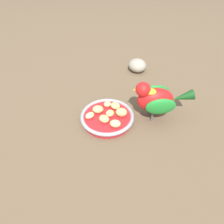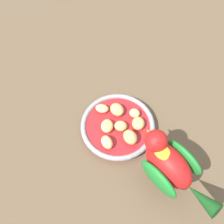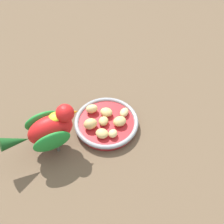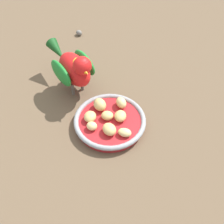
% 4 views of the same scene
% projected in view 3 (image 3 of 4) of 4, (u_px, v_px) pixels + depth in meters
% --- Properties ---
extents(ground_plane, '(4.00, 4.00, 0.00)m').
position_uv_depth(ground_plane, '(114.00, 131.00, 0.90)').
color(ground_plane, brown).
extents(feeding_bowl, '(0.19, 0.19, 0.03)m').
position_uv_depth(feeding_bowl, '(106.00, 123.00, 0.90)').
color(feeding_bowl, '#AD1E23').
rests_on(feeding_bowl, ground_plane).
extents(apple_piece_0, '(0.04, 0.04, 0.03)m').
position_uv_depth(apple_piece_0, '(90.00, 124.00, 0.87)').
color(apple_piece_0, tan).
rests_on(apple_piece_0, feeding_bowl).
extents(apple_piece_1, '(0.04, 0.04, 0.02)m').
position_uv_depth(apple_piece_1, '(124.00, 112.00, 0.90)').
color(apple_piece_1, '#E5C67F').
rests_on(apple_piece_1, feeding_bowl).
extents(apple_piece_2, '(0.04, 0.04, 0.03)m').
position_uv_depth(apple_piece_2, '(120.00, 121.00, 0.88)').
color(apple_piece_2, tan).
rests_on(apple_piece_2, feeding_bowl).
extents(apple_piece_3, '(0.05, 0.05, 0.02)m').
position_uv_depth(apple_piece_3, '(106.00, 112.00, 0.90)').
color(apple_piece_3, tan).
rests_on(apple_piece_3, feeding_bowl).
extents(apple_piece_4, '(0.05, 0.05, 0.02)m').
position_uv_depth(apple_piece_4, '(102.00, 133.00, 0.85)').
color(apple_piece_4, tan).
rests_on(apple_piece_4, feeding_bowl).
extents(apple_piece_5, '(0.04, 0.04, 0.02)m').
position_uv_depth(apple_piece_5, '(113.00, 133.00, 0.85)').
color(apple_piece_5, '#E5C67F').
rests_on(apple_piece_5, feeding_bowl).
extents(apple_piece_6, '(0.04, 0.04, 0.02)m').
position_uv_depth(apple_piece_6, '(104.00, 121.00, 0.88)').
color(apple_piece_6, tan).
rests_on(apple_piece_6, feeding_bowl).
extents(apple_piece_7, '(0.03, 0.04, 0.03)m').
position_uv_depth(apple_piece_7, '(92.00, 109.00, 0.91)').
color(apple_piece_7, '#E5C67F').
rests_on(apple_piece_7, feeding_bowl).
extents(parrot, '(0.11, 0.21, 0.15)m').
position_uv_depth(parrot, '(49.00, 129.00, 0.80)').
color(parrot, '#59544C').
rests_on(parrot, ground_plane).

